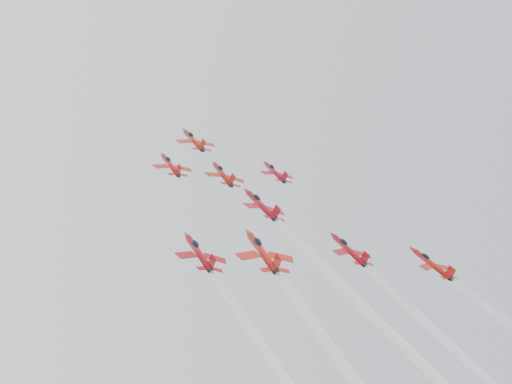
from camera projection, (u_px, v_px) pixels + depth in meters
jet_lead at (193, 140)px, 145.80m from camera, size 9.74×12.17×8.74m
jet_row2_left at (170, 164)px, 126.63m from camera, size 8.38×10.46×7.51m
jet_row2_center at (222, 174)px, 131.67m from camera, size 9.18×11.46×8.23m
jet_row2_right at (274, 172)px, 144.18m from camera, size 8.58×10.72×7.69m
jet_center at (425, 372)px, 86.98m from camera, size 9.82×88.69×61.67m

